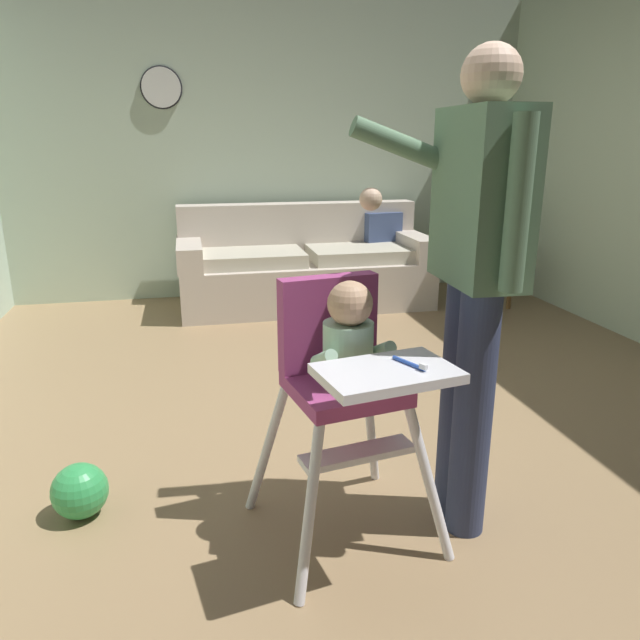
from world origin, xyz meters
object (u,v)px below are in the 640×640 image
at_px(couch, 305,267).
at_px(sippy_cup, 483,241).
at_px(adult_standing, 474,275).
at_px(toy_ball, 80,491).
at_px(wall_clock, 161,87).
at_px(side_table, 484,262).
at_px(high_chair, 345,363).

relative_size(couch, sippy_cup, 21.54).
relative_size(adult_standing, toy_ball, 7.88).
distance_m(sippy_cup, wall_clock, 3.02).
height_order(adult_standing, wall_clock, wall_clock).
bearing_deg(couch, toy_ball, -26.65).
height_order(adult_standing, side_table, adult_standing).
relative_size(adult_standing, side_table, 3.24).
xyz_separation_m(adult_standing, side_table, (1.56, 2.85, -0.58)).
bearing_deg(side_table, high_chair, -125.29).
bearing_deg(toy_ball, high_chair, -18.04).
relative_size(couch, toy_ball, 10.07).
height_order(couch, toy_ball, couch).
relative_size(couch, side_table, 4.14).
bearing_deg(wall_clock, adult_standing, -73.66).
relative_size(toy_ball, sippy_cup, 2.14).
bearing_deg(adult_standing, side_table, -116.58).
bearing_deg(high_chair, toy_ball, -117.93).
bearing_deg(adult_standing, sippy_cup, -116.13).
bearing_deg(couch, side_table, 76.00).
relative_size(high_chair, toy_ball, 4.52).
bearing_deg(couch, wall_clock, -112.91).
bearing_deg(adult_standing, toy_ball, -11.15).
bearing_deg(side_table, wall_clock, 162.08).
relative_size(toy_ball, wall_clock, 0.62).
height_order(sippy_cup, wall_clock, wall_clock).
bearing_deg(high_chair, couch, 161.46).
distance_m(side_table, sippy_cup, 0.19).
relative_size(side_table, wall_clock, 1.50).
xyz_separation_m(side_table, wall_clock, (-2.64, 0.85, 1.44)).
distance_m(couch, toy_ball, 3.24).
distance_m(couch, adult_standing, 3.28).
relative_size(adult_standing, wall_clock, 4.86).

